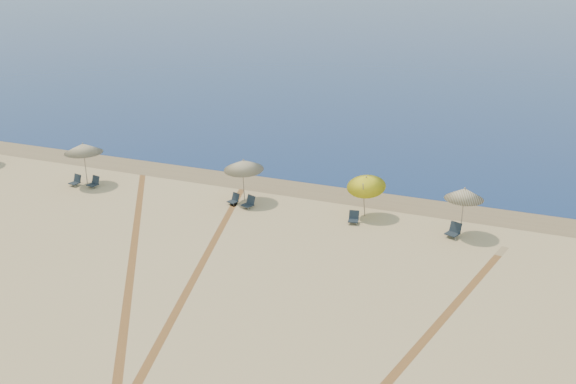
% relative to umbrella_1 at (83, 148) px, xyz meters
% --- Properties ---
extents(wet_sand, '(500.00, 500.00, 0.00)m').
position_rel_umbrella_1_xyz_m(wet_sand, '(13.08, 4.08, -2.26)').
color(wet_sand, olive).
rests_on(wet_sand, ground).
extents(umbrella_1, '(2.27, 2.27, 2.61)m').
position_rel_umbrella_1_xyz_m(umbrella_1, '(0.00, 0.00, 0.00)').
color(umbrella_1, gray).
rests_on(umbrella_1, ground).
extents(umbrella_2, '(2.23, 2.27, 2.50)m').
position_rel_umbrella_1_xyz_m(umbrella_2, '(10.05, 1.03, -0.12)').
color(umbrella_2, gray).
rests_on(umbrella_2, ground).
extents(umbrella_3, '(2.05, 2.12, 2.52)m').
position_rel_umbrella_1_xyz_m(umbrella_3, '(16.97, 1.39, -0.33)').
color(umbrella_3, gray).
rests_on(umbrella_3, ground).
extents(umbrella_4, '(1.92, 1.92, 2.52)m').
position_rel_umbrella_1_xyz_m(umbrella_4, '(22.03, 0.92, -0.08)').
color(umbrella_4, gray).
rests_on(umbrella_4, ground).
extents(chair_1, '(0.63, 0.71, 0.65)m').
position_rel_umbrella_1_xyz_m(chair_1, '(-0.47, -0.43, -1.98)').
color(chair_1, black).
rests_on(chair_1, ground).
extents(chair_2, '(0.67, 0.75, 0.66)m').
position_rel_umbrella_1_xyz_m(chair_2, '(0.73, -0.28, -1.97)').
color(chair_2, black).
rests_on(chair_2, ground).
extents(chair_3, '(0.66, 0.72, 0.60)m').
position_rel_umbrella_1_xyz_m(chair_3, '(9.71, 0.41, -2.00)').
color(chair_3, black).
rests_on(chair_3, ground).
extents(chair_4, '(0.75, 0.81, 0.67)m').
position_rel_umbrella_1_xyz_m(chair_4, '(10.72, 0.21, -1.97)').
color(chair_4, black).
rests_on(chair_4, ground).
extents(chair_5, '(0.61, 0.69, 0.63)m').
position_rel_umbrella_1_xyz_m(chair_5, '(16.66, 0.34, -1.99)').
color(chair_5, black).
rests_on(chair_5, ground).
extents(chair_6, '(0.80, 0.85, 0.71)m').
position_rel_umbrella_1_xyz_m(chair_6, '(21.75, 0.54, -1.95)').
color(chair_6, black).
rests_on(chair_6, ground).
extents(tire_tracks, '(48.86, 43.23, 0.00)m').
position_rel_umbrella_1_xyz_m(tire_tracks, '(13.98, -10.68, -2.26)').
color(tire_tracks, tan).
rests_on(tire_tracks, ground).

